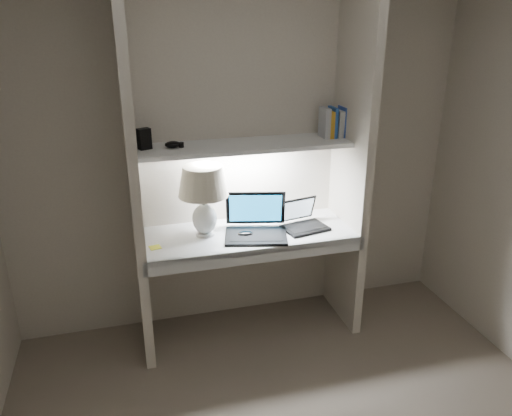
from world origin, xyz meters
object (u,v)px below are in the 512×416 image
object	(u,v)px
laptop_main	(256,225)
speaker	(246,212)
laptop_netbook	(302,221)
book_row	(335,123)
table_lamp	(203,190)

from	to	relation	value
laptop_main	speaker	size ratio (longest dim) A/B	3.26
laptop_netbook	book_row	world-z (taller)	book_row
book_row	laptop_main	bearing A→B (deg)	-165.22
laptop_main	laptop_netbook	world-z (taller)	laptop_main
table_lamp	laptop_netbook	xyz separation A→B (m)	(0.67, -0.04, -0.28)
speaker	book_row	world-z (taller)	book_row
table_lamp	book_row	size ratio (longest dim) A/B	2.35
table_lamp	laptop_main	xyz separation A→B (m)	(0.34, -0.06, -0.27)
laptop_netbook	speaker	size ratio (longest dim) A/B	2.34
laptop_main	laptop_netbook	size ratio (longest dim) A/B	1.39
book_row	laptop_netbook	bearing A→B (deg)	-153.01
laptop_main	book_row	size ratio (longest dim) A/B	2.33
laptop_main	speaker	world-z (taller)	laptop_main
table_lamp	laptop_main	world-z (taller)	table_lamp
table_lamp	speaker	distance (m)	0.44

